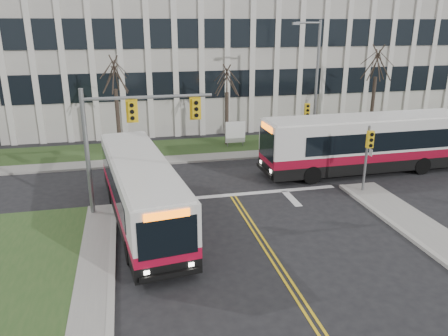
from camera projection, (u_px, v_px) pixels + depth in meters
ground at (284, 275)px, 16.39m from camera, size 120.00×120.00×0.00m
sidewalk_cross at (277, 153)px, 31.48m from camera, size 44.00×1.60×0.14m
building_lawn at (265, 143)px, 34.07m from camera, size 44.00×5.00×0.12m
office_building at (230, 55)px, 43.30m from camera, size 40.00×16.00×12.00m
mast_arm_signal at (122, 129)px, 20.51m from camera, size 6.11×0.38×6.20m
signal_pole_near at (368, 150)px, 23.48m from camera, size 0.34×0.39×3.80m
signal_pole_far at (306, 118)px, 31.35m from camera, size 0.34×0.39×3.80m
streetlight at (315, 78)px, 31.41m from camera, size 2.15×0.25×9.20m
directory_sign at (235, 133)px, 32.74m from camera, size 1.50×0.12×2.00m
tree_left at (115, 76)px, 30.06m from camera, size 1.80×1.80×7.70m
tree_mid at (227, 82)px, 32.11m from camera, size 1.80×1.80×6.82m
tree_right at (377, 64)px, 34.09m from camera, size 1.80×1.80×8.25m
bus_main at (141, 192)px, 20.28m from camera, size 3.84×11.56×3.03m
bus_cross at (366, 145)px, 27.25m from camera, size 13.12×3.06×3.48m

